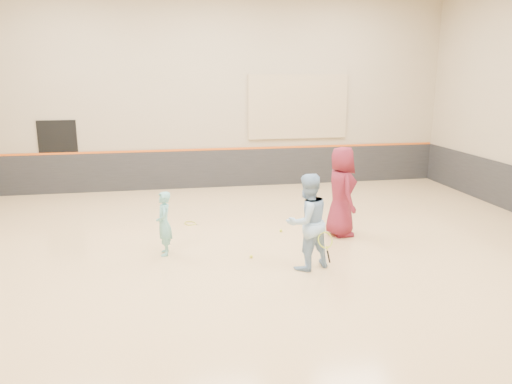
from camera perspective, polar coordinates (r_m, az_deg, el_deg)
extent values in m
cube|color=tan|center=(10.26, -1.84, -7.42)|extent=(15.00, 12.00, 0.20)
cube|color=tan|center=(15.56, -5.39, 11.40)|extent=(15.00, 0.02, 6.00)
cube|color=tan|center=(3.79, 11.90, 4.54)|extent=(15.00, 0.02, 6.00)
cube|color=#232326|center=(15.79, -5.18, 2.67)|extent=(14.90, 0.04, 1.20)
cube|color=#D85914|center=(15.68, -5.23, 4.88)|extent=(14.90, 0.03, 0.06)
cube|color=tan|center=(16.03, 4.83, 9.69)|extent=(3.20, 0.08, 2.00)
cube|color=black|center=(15.94, -21.57, 3.70)|extent=(1.10, 0.05, 2.20)
imported|color=#6DBCBD|center=(10.08, -10.47, -3.56)|extent=(0.31, 0.47, 1.29)
imported|color=#92BAE2|center=(9.20, 5.87, -3.41)|extent=(1.06, 0.94, 1.80)
imported|color=maroon|center=(11.18, 9.71, 0.06)|extent=(0.66, 0.99, 2.00)
sphere|color=yellow|center=(9.90, -0.55, -7.38)|extent=(0.07, 0.07, 0.07)
sphere|color=#ABC92E|center=(11.06, 10.79, 0.98)|extent=(0.07, 0.07, 0.07)
sphere|color=#D1DF34|center=(11.47, 2.87, -4.43)|extent=(0.07, 0.07, 0.07)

